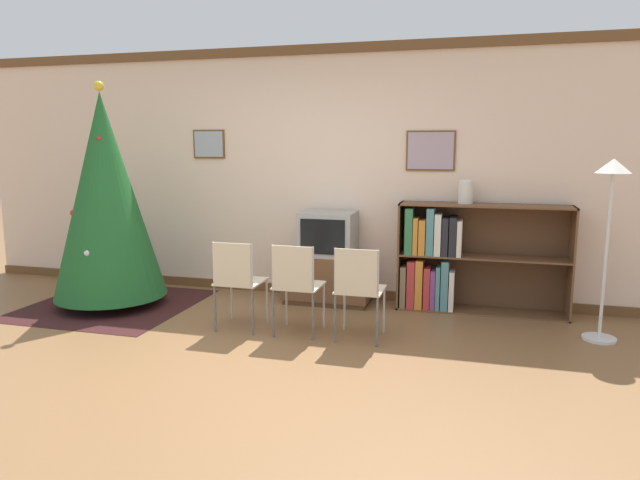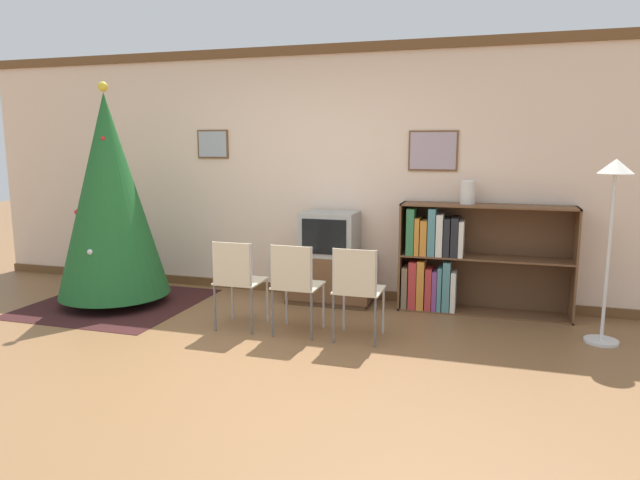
# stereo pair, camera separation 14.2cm
# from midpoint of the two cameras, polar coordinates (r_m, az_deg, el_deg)

# --- Properties ---
(ground_plane) EXTENTS (24.00, 24.00, 0.00)m
(ground_plane) POSITION_cam_midpoint_polar(r_m,az_deg,el_deg) (4.48, -9.43, -12.44)
(ground_plane) COLOR brown
(wall_back) EXTENTS (8.42, 0.11, 2.70)m
(wall_back) POSITION_cam_midpoint_polar(r_m,az_deg,el_deg) (6.27, -1.14, 6.66)
(wall_back) COLOR beige
(wall_back) RESTS_ON ground_plane
(area_rug) EXTENTS (1.65, 1.66, 0.01)m
(area_rug) POSITION_cam_midpoint_polar(r_m,az_deg,el_deg) (6.43, -20.64, -6.07)
(area_rug) COLOR #381919
(area_rug) RESTS_ON ground_plane
(christmas_tree) EXTENTS (1.13, 1.13, 2.28)m
(christmas_tree) POSITION_cam_midpoint_polar(r_m,az_deg,el_deg) (6.23, -21.25, 4.06)
(christmas_tree) COLOR maroon
(christmas_tree) RESTS_ON area_rug
(tv_console) EXTENTS (0.91, 0.47, 0.51)m
(tv_console) POSITION_cam_midpoint_polar(r_m,az_deg,el_deg) (6.07, 0.13, -3.87)
(tv_console) COLOR #4C311E
(tv_console) RESTS_ON ground_plane
(television) EXTENTS (0.57, 0.46, 0.46)m
(television) POSITION_cam_midpoint_polar(r_m,az_deg,el_deg) (5.97, 0.13, 0.65)
(television) COLOR #9E9E99
(television) RESTS_ON tv_console
(folding_chair_left) EXTENTS (0.40, 0.40, 0.82)m
(folding_chair_left) POSITION_cam_midpoint_polar(r_m,az_deg,el_deg) (5.18, -9.07, -3.90)
(folding_chair_left) COLOR beige
(folding_chair_left) RESTS_ON ground_plane
(folding_chair_center) EXTENTS (0.40, 0.40, 0.82)m
(folding_chair_center) POSITION_cam_midpoint_polar(r_m,az_deg,el_deg) (4.98, -3.24, -4.34)
(folding_chair_center) COLOR beige
(folding_chair_center) RESTS_ON ground_plane
(folding_chair_right) EXTENTS (0.40, 0.40, 0.82)m
(folding_chair_right) POSITION_cam_midpoint_polar(r_m,az_deg,el_deg) (4.84, 3.02, -4.76)
(folding_chair_right) COLOR beige
(folding_chair_right) RESTS_ON ground_plane
(bookshelf) EXTENTS (1.66, 0.36, 1.09)m
(bookshelf) POSITION_cam_midpoint_polar(r_m,az_deg,el_deg) (5.87, 12.34, -1.90)
(bookshelf) COLOR brown
(bookshelf) RESTS_ON ground_plane
(vase) EXTENTS (0.14, 0.14, 0.23)m
(vase) POSITION_cam_midpoint_polar(r_m,az_deg,el_deg) (5.82, 13.68, 4.74)
(vase) COLOR silver
(vase) RESTS_ON bookshelf
(standing_lamp) EXTENTS (0.28, 0.28, 1.55)m
(standing_lamp) POSITION_cam_midpoint_polar(r_m,az_deg,el_deg) (5.28, 26.37, 3.40)
(standing_lamp) COLOR silver
(standing_lamp) RESTS_ON ground_plane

